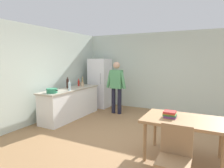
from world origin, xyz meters
TOP-DOWN VIEW (x-y plane):
  - ground_plane at (0.00, 0.00)m, footprint 14.00×14.00m
  - wall_back at (0.00, 3.00)m, footprint 6.40×0.12m
  - wall_left at (-2.60, 0.20)m, footprint 0.12×5.60m
  - kitchen_counter at (-2.00, 0.80)m, footprint 0.64×2.20m
  - refrigerator at (-1.90, 2.40)m, footprint 0.70×0.67m
  - person at (-0.95, 1.85)m, footprint 0.70×0.22m
  - dining_table at (1.40, -0.30)m, footprint 1.40×0.90m
  - chair at (1.40, -1.27)m, footprint 0.42×0.42m
  - cooking_pot at (-1.94, -0.03)m, footprint 0.40×0.28m
  - utensil_jar at (-1.96, 1.37)m, footprint 0.11×0.11m
  - bottle_water_clear at (-1.76, 0.47)m, footprint 0.07×0.07m
  - bottle_vinegar_tall at (-2.10, 1.58)m, footprint 0.06×0.06m
  - bottle_wine_dark at (-2.13, 0.84)m, footprint 0.08×0.08m
  - bottle_sauce_red at (-2.13, 1.39)m, footprint 0.06×0.06m
  - book_stack at (1.16, -0.34)m, footprint 0.23×0.20m

SIDE VIEW (x-z plane):
  - ground_plane at x=0.00m, z-range 0.00..0.00m
  - kitchen_counter at x=-2.00m, z-range 0.00..0.90m
  - chair at x=1.40m, z-range 0.08..0.99m
  - dining_table at x=1.40m, z-range 0.30..1.05m
  - book_stack at x=1.16m, z-range 0.75..0.87m
  - refrigerator at x=-1.90m, z-range 0.00..1.80m
  - cooking_pot at x=-1.94m, z-range 0.90..1.02m
  - person at x=-0.95m, z-range 0.13..1.83m
  - utensil_jar at x=-1.96m, z-range 0.82..1.14m
  - bottle_sauce_red at x=-2.13m, z-range 0.88..1.12m
  - bottle_water_clear at x=-1.76m, z-range 0.88..1.18m
  - bottle_vinegar_tall at x=-2.10m, z-range 0.88..1.20m
  - bottle_wine_dark at x=-2.13m, z-range 0.88..1.22m
  - wall_back at x=0.00m, z-range 0.00..2.70m
  - wall_left at x=-2.60m, z-range 0.00..2.70m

